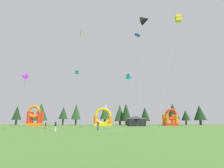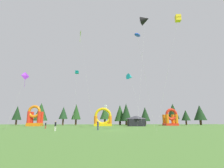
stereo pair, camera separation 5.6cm
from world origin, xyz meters
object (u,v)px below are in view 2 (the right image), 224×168
Objects in this scene: kite_yellow_box at (178,18)px; person_far_side at (55,125)px; person_midfield at (46,125)px; person_left_edge at (98,124)px; kite_cyan_delta at (130,77)px; kite_purple_diamond at (26,76)px; kite_black_delta at (145,20)px; inflatable_yellow_castle at (103,120)px; kite_teal_box at (77,72)px; kite_white_box at (106,106)px; kite_lime_diamond at (80,34)px; inflatable_blue_arch at (171,119)px; festival_tent at (136,121)px; kite_blue_parafoil at (137,35)px; inflatable_orange_dome at (35,118)px.

kite_yellow_box reaches higher than person_far_side.
person_left_edge reaches higher than person_midfield.
kite_cyan_delta is 33.79m from kite_purple_diamond.
kite_black_delta is 18.09× the size of person_midfield.
kite_cyan_delta is 30.91m from person_midfield.
inflatable_yellow_castle is at bearing 113.17° from kite_black_delta.
kite_teal_box is at bearing -149.05° from kite_cyan_delta.
kite_lime_diamond is (-6.71, -21.42, 15.52)m from kite_white_box.
kite_black_delta is 40.86m from inflatable_blue_arch.
person_midfield is at bearing -60.51° from person_far_side.
person_midfield is 14.35m from person_left_edge.
kite_purple_diamond reaches higher than person_left_edge.
kite_yellow_box is 38.40m from festival_tent.
kite_blue_parafoil is (6.66, -23.65, 14.44)m from kite_white_box.
kite_lime_diamond reaches higher than person_left_edge.
festival_tent is (1.18, 21.62, -25.19)m from kite_black_delta.
kite_white_box is 26.97m from inflatable_blue_arch.
person_midfield is 0.24× the size of inflatable_yellow_castle.
festival_tent is at bearing 36.29° from kite_teal_box.
kite_teal_box is 16.04m from person_midfield.
kite_white_box is 25.40m from person_left_edge.
inflatable_blue_arch is 0.92× the size of inflatable_orange_dome.
kite_teal_box is at bearing -148.37° from inflatable_blue_arch.
kite_white_box is 27.29m from kite_lime_diamond.
kite_teal_box is at bearing -143.71° from festival_tent.
inflatable_blue_arch is at bearing 24.97° from festival_tent.
person_left_edge is at bearing -155.15° from person_far_side.
kite_black_delta is 35.93m from inflatable_yellow_castle.
person_far_side is (-16.28, -3.90, -19.99)m from kite_blue_parafoil.
festival_tent is (-14.85, -6.91, -0.72)m from inflatable_blue_arch.
person_far_side is (4.77, -10.14, 0.15)m from person_midfield.
inflatable_yellow_castle is at bearing -170.13° from inflatable_blue_arch.
kite_blue_parafoil reaches higher than inflatable_orange_dome.
kite_black_delta reaches higher than inflatable_blue_arch.
inflatable_blue_arch is at bearing 60.68° from kite_black_delta.
person_far_side reaches higher than person_midfield.
kite_cyan_delta is at bearing -121.46° from person_far_side.
person_far_side is 35.07m from festival_tent.
person_left_edge reaches higher than person_far_side.
kite_purple_diamond is 54.23m from inflatable_blue_arch.
kite_lime_diamond reaches higher than kite_white_box.
person_midfield is 0.22× the size of inflatable_orange_dome.
kite_yellow_box is 22.15m from kite_lime_diamond.
person_midfield is 0.86× the size of person_far_side.
inflatable_blue_arch is (18.76, 31.67, -18.58)m from kite_blue_parafoil.
kite_blue_parafoil reaches higher than person_left_edge.
kite_cyan_delta is 11.22× the size of person_midfield.
kite_black_delta reaches higher than inflatable_orange_dome.
kite_white_box is 1.09× the size of inflatable_blue_arch.
kite_yellow_box reaches higher than kite_purple_diamond.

